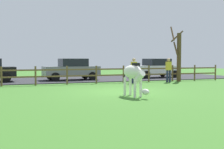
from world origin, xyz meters
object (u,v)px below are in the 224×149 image
bare_tree (178,55)px  crow_on_grass (145,91)px  visitor_left_of_tree (134,69)px  parked_car_grey (72,69)px  visitor_right_of_tree (169,69)px  zebra (134,74)px  parked_car_white (156,68)px

bare_tree → crow_on_grass: size_ratio=18.20×
bare_tree → visitor_left_of_tree: size_ratio=2.39×
crow_on_grass → parked_car_grey: 9.55m
crow_on_grass → visitor_right_of_tree: 7.26m
zebra → visitor_right_of_tree: bearing=47.8°
bare_tree → parked_car_grey: size_ratio=0.96×
parked_car_grey → parked_car_white: size_ratio=0.99×
bare_tree → crow_on_grass: 8.54m
visitor_left_of_tree → visitor_right_of_tree: (2.53, -0.15, 0.00)m
crow_on_grass → visitor_left_of_tree: (2.14, 5.66, 0.78)m
zebra → parked_car_grey: 10.06m
crow_on_grass → visitor_left_of_tree: size_ratio=0.13×
zebra → crow_on_grass: (0.86, 0.59, -0.80)m
bare_tree → zebra: bare_tree is taller
parked_car_grey → visitor_right_of_tree: 6.99m
visitor_right_of_tree → crow_on_grass: bearing=-130.2°
zebra → visitor_right_of_tree: 8.23m
zebra → parked_car_grey: bearing=91.4°
zebra → visitor_right_of_tree: visitor_right_of_tree is taller
bare_tree → parked_car_white: size_ratio=0.95×
visitor_left_of_tree → visitor_right_of_tree: same height
parked_car_white → visitor_left_of_tree: 5.69m
zebra → parked_car_grey: size_ratio=0.48×
zebra → crow_on_grass: size_ratio=8.99×
parked_car_white → crow_on_grass: bearing=-121.9°
visitor_left_of_tree → visitor_right_of_tree: 2.53m
parked_car_white → visitor_right_of_tree: 4.48m
parked_car_grey → bare_tree: bearing=-26.5°
crow_on_grass → visitor_right_of_tree: size_ratio=0.13×
crow_on_grass → visitor_right_of_tree: (4.67, 5.51, 0.78)m
crow_on_grass → visitor_left_of_tree: bearing=69.3°
visitor_left_of_tree → visitor_right_of_tree: size_ratio=1.00×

